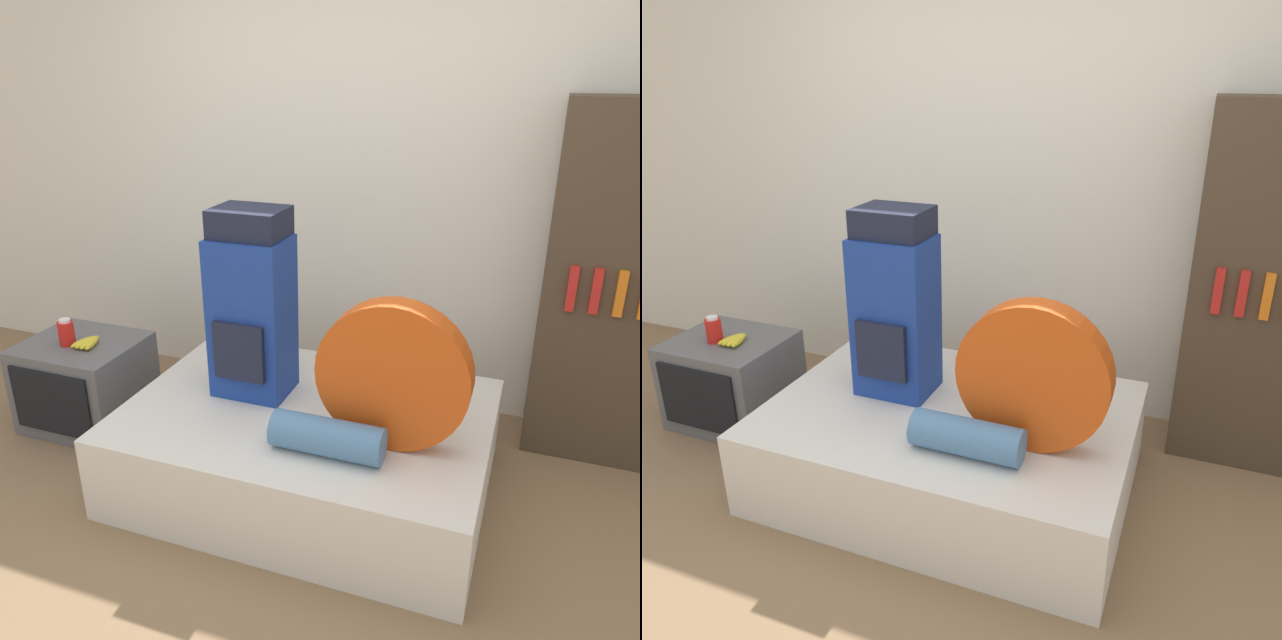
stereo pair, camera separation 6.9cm
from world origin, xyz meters
TOP-DOWN VIEW (x-y plane):
  - ground_plane at (0.00, 0.00)m, footprint 16.00×16.00m
  - wall_back at (0.00, 1.70)m, footprint 8.00×0.05m
  - bed at (0.07, 0.69)m, footprint 1.66×1.19m
  - backpack at (-0.24, 0.77)m, footprint 0.35×0.31m
  - tent_bag at (0.50, 0.54)m, footprint 0.63×0.13m
  - sleeping_roll at (0.28, 0.38)m, footprint 0.46×0.16m
  - television at (-1.29, 0.79)m, footprint 0.61×0.55m
  - canister at (-1.33, 0.74)m, footprint 0.08×0.08m
  - banana_bunch at (-1.22, 0.77)m, footprint 0.13×0.17m
  - bookshelf at (1.41, 1.48)m, footprint 0.77×0.34m

SIDE VIEW (x-z plane):
  - ground_plane at x=0.00m, z-range 0.00..0.00m
  - bed at x=0.07m, z-range 0.00..0.41m
  - television at x=-1.29m, z-range 0.00..0.49m
  - sleeping_roll at x=0.28m, z-range 0.41..0.57m
  - banana_bunch at x=-1.22m, z-range 0.49..0.53m
  - canister at x=-1.33m, z-range 0.49..0.63m
  - tent_bag at x=0.50m, z-range 0.41..1.04m
  - backpack at x=-0.24m, z-range 0.40..1.29m
  - bookshelf at x=1.41m, z-range 0.00..1.76m
  - wall_back at x=0.00m, z-range 0.00..2.60m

